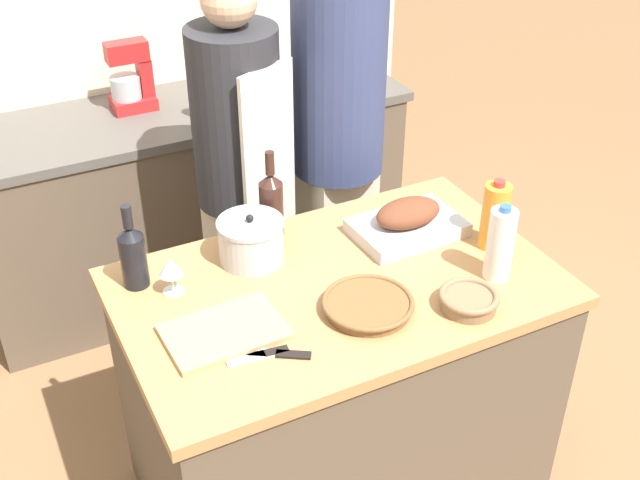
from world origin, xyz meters
TOP-DOWN VIEW (x-y plane):
  - kitchen_island at (0.00, 0.00)m, footprint 1.29×0.80m
  - back_counter at (0.00, 1.41)m, footprint 1.94×0.60m
  - roasting_pan at (0.32, 0.14)m, footprint 0.35×0.24m
  - wicker_basket at (0.01, -0.15)m, footprint 0.26×0.26m
  - cutting_board at (-0.38, -0.07)m, footprint 0.33×0.23m
  - stock_pot at (-0.18, 0.23)m, footprint 0.20×0.20m
  - mixing_bowl at (0.27, -0.27)m, footprint 0.17×0.17m
  - juice_jug at (0.52, -0.04)m, footprint 0.08×0.08m
  - milk_jug at (0.43, -0.18)m, footprint 0.08×0.08m
  - wine_bottle_green at (-0.53, 0.26)m, footprint 0.08×0.08m
  - wine_bottle_dark at (-0.06, 0.33)m, footprint 0.08×0.08m
  - wine_glass_left at (-0.45, 0.18)m, footprint 0.07×0.07m
  - knife_chef at (-0.31, -0.20)m, footprint 0.22×0.15m
  - knife_paring at (-0.33, -0.19)m, footprint 0.17×0.05m
  - stand_mixer at (-0.19, 1.50)m, footprint 0.18×0.14m
  - condiment_bottle_tall at (0.05, 1.25)m, footprint 0.06×0.06m
  - condiment_bottle_short at (0.18, 1.35)m, footprint 0.06×0.06m
  - person_cook_aproned at (-0.00, 0.76)m, footprint 0.34×0.35m
  - person_cook_guest at (0.39, 0.73)m, footprint 0.34×0.34m

SIDE VIEW (x-z plane):
  - back_counter at x=0.00m, z-range 0.00..0.89m
  - kitchen_island at x=0.00m, z-range 0.00..0.90m
  - knife_chef at x=-0.31m, z-range 0.89..0.90m
  - knife_paring at x=-0.33m, z-range 0.89..0.90m
  - person_cook_aproned at x=0.00m, z-range 0.09..1.71m
  - cutting_board at x=-0.38m, z-range 0.89..0.91m
  - wicker_basket at x=0.01m, z-range 0.90..0.93m
  - mixing_bowl at x=0.27m, z-range 0.90..0.95m
  - roasting_pan at x=0.32m, z-range 0.88..1.00m
  - condiment_bottle_short at x=0.18m, z-range 0.88..1.04m
  - stock_pot at x=-0.18m, z-range 0.88..1.04m
  - person_cook_guest at x=0.39m, z-range 0.10..1.83m
  - wine_glass_left at x=-0.45m, z-range 0.92..1.04m
  - condiment_bottle_tall at x=0.05m, z-range 0.88..1.09m
  - wine_bottle_green at x=-0.53m, z-range 0.87..1.13m
  - juice_jug at x=0.52m, z-range 0.89..1.12m
  - milk_jug at x=0.43m, z-range 0.89..1.13m
  - wine_bottle_dark at x=-0.06m, z-range 0.86..1.16m
  - stand_mixer at x=-0.19m, z-range 0.87..1.16m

